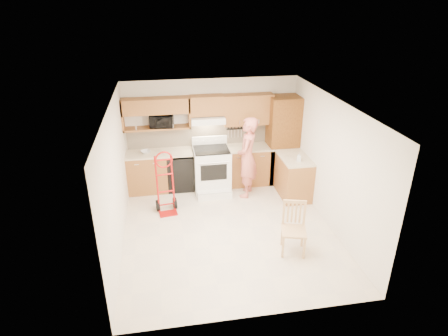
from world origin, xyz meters
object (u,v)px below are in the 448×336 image
object	(u,v)px
range	(212,167)
person	(247,158)
dining_chair	(294,229)
microwave	(162,121)
hand_truck	(166,186)

from	to	relation	value
range	person	bearing A→B (deg)	-24.33
range	dining_chair	size ratio (longest dim) A/B	1.28
microwave	range	distance (m)	1.54
dining_chair	hand_truck	bearing A→B (deg)	155.92
person	dining_chair	world-z (taller)	person
hand_truck	microwave	bearing A→B (deg)	82.24
microwave	dining_chair	xyz separation A→B (m)	(2.15, -2.97, -1.16)
microwave	hand_truck	distance (m)	1.58
dining_chair	range	bearing A→B (deg)	127.92
microwave	range	size ratio (longest dim) A/B	0.43
microwave	person	distance (m)	2.08
hand_truck	dining_chair	distance (m)	2.78
person	range	bearing A→B (deg)	-91.93
range	hand_truck	bearing A→B (deg)	-142.91
hand_truck	person	bearing A→B (deg)	7.30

